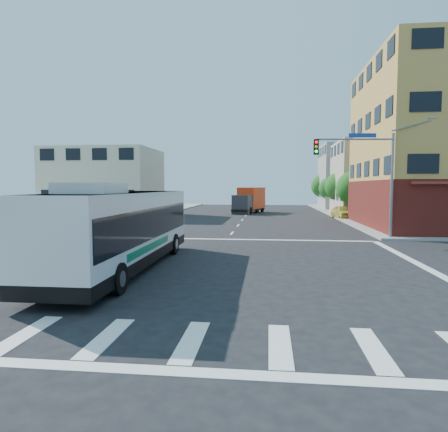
# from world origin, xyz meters

# --- Properties ---
(ground) EXTENTS (120.00, 120.00, 0.00)m
(ground) POSITION_xyz_m (0.00, 0.00, 0.00)
(ground) COLOR black
(ground) RESTS_ON ground
(building_east_near) EXTENTS (12.06, 10.06, 9.00)m
(building_east_near) POSITION_xyz_m (16.98, 33.98, 4.51)
(building_east_near) COLOR #BFAE92
(building_east_near) RESTS_ON ground
(building_east_far) EXTENTS (12.06, 10.06, 10.00)m
(building_east_far) POSITION_xyz_m (16.98, 47.98, 5.01)
(building_east_far) COLOR gray
(building_east_far) RESTS_ON ground
(building_west) EXTENTS (12.06, 10.06, 8.00)m
(building_west) POSITION_xyz_m (-17.02, 29.98, 4.01)
(building_west) COLOR beige
(building_west) RESTS_ON ground
(signal_mast_ne) EXTENTS (7.91, 1.13, 8.07)m
(signal_mast_ne) POSITION_xyz_m (9.08, 10.62, 4.98)
(signal_mast_ne) COLOR slate
(signal_mast_ne) RESTS_ON ground
(street_tree_a) EXTENTS (3.60, 3.60, 5.53)m
(street_tree_a) POSITION_xyz_m (11.90, 27.92, 3.59)
(street_tree_a) COLOR #332212
(street_tree_a) RESTS_ON ground
(street_tree_b) EXTENTS (3.80, 3.80, 5.79)m
(street_tree_b) POSITION_xyz_m (11.90, 35.92, 3.75)
(street_tree_b) COLOR #332212
(street_tree_b) RESTS_ON ground
(street_tree_c) EXTENTS (3.40, 3.40, 5.29)m
(street_tree_c) POSITION_xyz_m (11.90, 43.92, 3.46)
(street_tree_c) COLOR #332212
(street_tree_c) RESTS_ON ground
(street_tree_d) EXTENTS (4.00, 4.00, 6.03)m
(street_tree_d) POSITION_xyz_m (11.90, 51.92, 3.88)
(street_tree_d) COLOR #332212
(street_tree_d) RESTS_ON ground
(transit_bus) EXTENTS (2.82, 12.28, 3.63)m
(transit_bus) POSITION_xyz_m (-3.34, -0.54, 1.78)
(transit_bus) COLOR black
(transit_bus) RESTS_ON ground
(box_truck) EXTENTS (4.18, 7.80, 3.38)m
(box_truck) POSITION_xyz_m (0.18, 36.10, 1.64)
(box_truck) COLOR #2B2B30
(box_truck) RESTS_ON ground
(parked_car) EXTENTS (2.21, 4.45, 1.46)m
(parked_car) POSITION_xyz_m (10.77, 27.98, 0.73)
(parked_car) COLOR #D6C748
(parked_car) RESTS_ON ground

